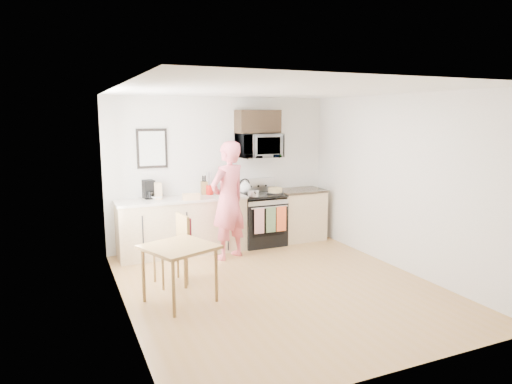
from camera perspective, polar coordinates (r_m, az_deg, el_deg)
name	(u,v)px	position (r m, az deg, el deg)	size (l,w,h in m)	color
floor	(279,286)	(6.32, 2.86, -11.66)	(4.60, 4.60, 0.00)	#A0743E
back_wall	(221,172)	(8.07, -4.39, 2.51)	(4.00, 0.04, 2.60)	silver
front_wall	(401,232)	(4.09, 17.63, -4.80)	(4.00, 0.04, 2.60)	silver
left_wall	(122,203)	(5.39, -16.41, -1.36)	(0.04, 4.60, 2.60)	silver
right_wall	(400,183)	(7.09, 17.57, 1.12)	(0.04, 4.60, 2.60)	silver
ceiling	(280,90)	(5.90, 3.08, 12.61)	(4.00, 4.60, 0.04)	white
window	(115,173)	(6.14, -17.16, 2.26)	(0.06, 1.40, 1.50)	white
cabinet_left	(182,227)	(7.71, -9.19, -4.34)	(2.10, 0.60, 0.90)	tan
countertop_left	(182,199)	(7.61, -9.29, -0.90)	(2.14, 0.64, 0.04)	beige
cabinet_right	(300,215)	(8.53, 5.48, -2.92)	(0.84, 0.60, 0.90)	tan
countertop_right	(300,190)	(8.44, 5.53, 0.19)	(0.88, 0.64, 0.04)	black
range	(261,220)	(8.15, 0.64, -3.55)	(0.76, 0.70, 1.16)	black
microwave	(259,146)	(8.06, 0.34, 5.81)	(0.76, 0.51, 0.42)	#A7A7AB
upper_cabinet	(258,121)	(8.08, 0.22, 8.81)	(0.76, 0.35, 0.40)	black
wall_art	(152,148)	(7.69, -12.87, 5.33)	(0.50, 0.04, 0.65)	black
wall_trivet	(224,172)	(8.07, -4.02, 2.52)	(0.20, 0.02, 0.20)	#A3130E
person	(228,201)	(7.27, -3.49, -1.08)	(0.69, 0.45, 1.89)	#CE3846
dining_table	(179,252)	(5.69, -9.58, -7.41)	(0.87, 0.87, 0.72)	brown
chair	(179,239)	(6.36, -9.58, -5.82)	(0.49, 0.45, 0.95)	brown
knife_block	(204,188)	(7.91, -6.50, 0.51)	(0.10, 0.14, 0.22)	brown
utensil_crock	(210,185)	(7.86, -5.83, 0.83)	(0.13, 0.13, 0.40)	#A3130E
fruit_bowl	(157,196)	(7.60, -12.22, -0.54)	(0.28, 0.28, 0.10)	white
milk_carton	(158,191)	(7.55, -12.13, 0.12)	(0.10, 0.10, 0.27)	tan
coffee_maker	(149,190)	(7.66, -13.25, 0.26)	(0.19, 0.26, 0.30)	black
bread_bag	(191,197)	(7.42, -8.10, -0.59)	(0.28, 0.13, 0.10)	tan
cake	(275,191)	(8.07, 2.40, 0.18)	(0.30, 0.30, 0.10)	black
kettle	(245,187)	(8.00, -1.41, 0.60)	(0.21, 0.21, 0.27)	white
pot	(254,193)	(7.76, -0.30, -0.18)	(0.19, 0.32, 0.10)	#A7A7AB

